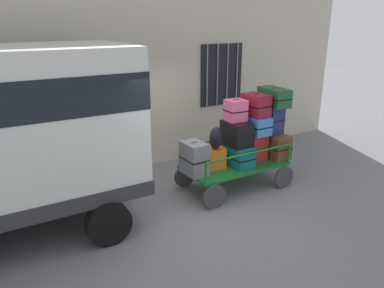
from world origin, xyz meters
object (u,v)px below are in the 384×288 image
suitcase_right_bottom (271,144)px  suitcase_center_top (236,110)px  suitcase_left_bottom (194,158)px  backpack (216,138)px  luggage_cart (234,169)px  suitcase_center_bottom (234,154)px  suitcase_midleft_bottom (214,158)px  suitcase_midright_bottom (254,147)px  suitcase_midright_middle (255,125)px  suitcase_right_top (274,97)px  suitcase_center_middle (236,133)px  suitcase_right_middle (273,120)px  suitcase_midright_top (256,105)px

suitcase_right_bottom → suitcase_center_top: bearing=177.5°
suitcase_left_bottom → backpack: size_ratio=1.43×
luggage_cart → suitcase_left_bottom: (-0.97, -0.01, 0.42)m
suitcase_center_bottom → suitcase_right_bottom: bearing=-2.2°
luggage_cart → backpack: bearing=-174.5°
suitcase_midleft_bottom → suitcase_midright_bottom: size_ratio=0.74×
suitcase_midright_bottom → suitcase_midright_middle: suitcase_midright_middle is taller
suitcase_center_bottom → suitcase_center_top: (0.00, 0.01, 0.90)m
suitcase_left_bottom → suitcase_right_top: (1.94, 0.04, 0.96)m
suitcase_center_middle → suitcase_midright_bottom: 0.61m
suitcase_midleft_bottom → suitcase_right_top: size_ratio=0.56×
luggage_cart → suitcase_center_top: 1.22m
suitcase_center_top → backpack: bearing=-170.2°
suitcase_center_middle → suitcase_right_middle: 0.98m
suitcase_left_bottom → suitcase_right_bottom: size_ratio=0.75×
suitcase_midright_bottom → suitcase_center_middle: bearing=179.6°
suitcase_center_bottom → suitcase_midright_middle: size_ratio=1.48×
suitcase_midleft_bottom → suitcase_right_top: bearing=0.0°
suitcase_midright_middle → backpack: (-0.99, -0.04, -0.11)m
suitcase_midright_middle → suitcase_midright_bottom: bearing=-90.0°
suitcase_center_middle → suitcase_midleft_bottom: bearing=175.0°
suitcase_midright_top → suitcase_right_bottom: suitcase_midright_top is taller
suitcase_center_bottom → suitcase_center_top: size_ratio=2.18×
suitcase_midright_bottom → suitcase_midright_top: (0.00, 0.04, 0.88)m
suitcase_right_bottom → suitcase_center_bottom: bearing=177.8°
suitcase_midleft_bottom → backpack: 0.44m
luggage_cart → suitcase_left_bottom: suitcase_left_bottom is taller
suitcase_midleft_bottom → suitcase_center_top: (0.48, 0.01, 0.90)m
suitcase_midright_top → suitcase_center_bottom: bearing=178.2°
suitcase_left_bottom → suitcase_midright_bottom: 1.45m
suitcase_left_bottom → suitcase_right_middle: bearing=0.5°
luggage_cart → suitcase_right_top: size_ratio=2.88×
suitcase_right_top → suitcase_center_bottom: bearing=179.6°
luggage_cart → suitcase_left_bottom: 1.06m
suitcase_right_top → suitcase_midright_middle: bearing=-176.3°
suitcase_center_middle → suitcase_right_bottom: suitcase_center_middle is taller
suitcase_midright_bottom → suitcase_midright_middle: size_ratio=0.93×
luggage_cart → suitcase_right_bottom: suitcase_right_bottom is taller
suitcase_midright_middle → backpack: size_ratio=1.41×
suitcase_left_bottom → suitcase_center_bottom: size_ratio=0.69×
suitcase_center_top → suitcase_midright_bottom: bearing=-6.9°
suitcase_right_middle → suitcase_right_bottom: bearing=-90.0°
luggage_cart → suitcase_right_bottom: (0.97, -0.00, 0.36)m
suitcase_center_middle → suitcase_right_middle: (0.97, 0.02, 0.14)m
suitcase_center_middle → suitcase_midright_top: (0.48, 0.03, 0.51)m
suitcase_right_middle → backpack: (-1.47, -0.05, -0.15)m
suitcase_center_top → suitcase_right_top: size_ratio=0.56×
suitcase_midleft_bottom → suitcase_right_bottom: 1.45m
suitcase_left_bottom → suitcase_midright_middle: bearing=0.3°
suitcase_right_middle → suitcase_center_bottom: bearing=178.4°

